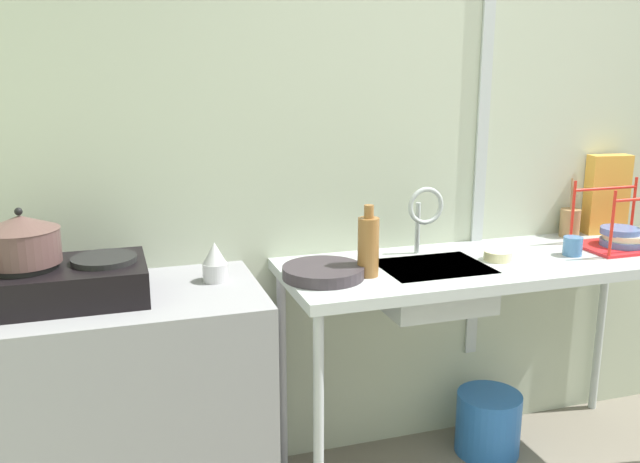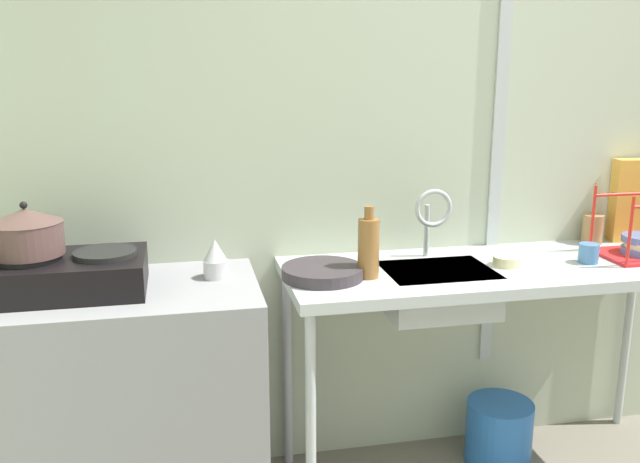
{
  "view_description": "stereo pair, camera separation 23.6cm",
  "coord_description": "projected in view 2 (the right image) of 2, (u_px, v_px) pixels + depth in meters",
  "views": [
    {
      "loc": [
        -1.52,
        -0.83,
        1.6
      ],
      "look_at": [
        -0.82,
        1.35,
        1.03
      ],
      "focal_mm": 38.19,
      "sensor_mm": 36.0,
      "label": 1
    },
    {
      "loc": [
        -1.29,
        -0.89,
        1.6
      ],
      "look_at": [
        -0.82,
        1.35,
        1.03
      ],
      "focal_mm": 38.19,
      "sensor_mm": 36.0,
      "label": 2
    }
  ],
  "objects": [
    {
      "name": "counter_sink",
      "position": [
        498.0,
        282.0,
        2.55
      ],
      "size": [
        1.61,
        0.56,
        0.87
      ],
      "color": "#B2BAB9",
      "rests_on": "ground"
    },
    {
      "name": "percolator",
      "position": [
        215.0,
        259.0,
        2.36
      ],
      "size": [
        0.09,
        0.09,
        0.14
      ],
      "color": "silver",
      "rests_on": "counter_concrete"
    },
    {
      "name": "bottle_by_sink",
      "position": [
        369.0,
        247.0,
        2.36
      ],
      "size": [
        0.08,
        0.08,
        0.25
      ],
      "color": "brown",
      "rests_on": "counter_sink"
    },
    {
      "name": "small_bowl_on_drainboard",
      "position": [
        507.0,
        261.0,
        2.52
      ],
      "size": [
        0.11,
        0.11,
        0.04
      ],
      "primitive_type": "cylinder",
      "color": "beige",
      "rests_on": "counter_sink"
    },
    {
      "name": "counter_concrete",
      "position": [
        96.0,
        411.0,
        2.34
      ],
      "size": [
        1.13,
        0.56,
        0.87
      ],
      "primitive_type": "cube",
      "color": "gray",
      "rests_on": "ground"
    },
    {
      "name": "pot_on_left_burner",
      "position": [
        26.0,
        232.0,
        2.16
      ],
      "size": [
        0.23,
        0.23,
        0.17
      ],
      "color": "brown",
      "rests_on": "stove"
    },
    {
      "name": "sink_basin",
      "position": [
        437.0,
        290.0,
        2.49
      ],
      "size": [
        0.39,
        0.31,
        0.16
      ],
      "primitive_type": "cube",
      "color": "#B2BAB9",
      "rests_on": "counter_sink"
    },
    {
      "name": "bucket_on_floor",
      "position": [
        499.0,
        432.0,
        2.78
      ],
      "size": [
        0.27,
        0.27,
        0.26
      ],
      "primitive_type": "cylinder",
      "color": "#2662B3",
      "rests_on": "ground"
    },
    {
      "name": "wall_metal_strip",
      "position": [
        499.0,
        134.0,
        2.7
      ],
      "size": [
        0.05,
        0.01,
        1.93
      ],
      "primitive_type": "cube",
      "color": "#B2BAB9"
    },
    {
      "name": "cereal_box",
      "position": [
        634.0,
        200.0,
        2.85
      ],
      "size": [
        0.19,
        0.1,
        0.35
      ],
      "primitive_type": "cube",
      "rotation": [
        0.0,
        0.0,
        -0.14
      ],
      "color": "gold",
      "rests_on": "counter_sink"
    },
    {
      "name": "faucet",
      "position": [
        432.0,
        212.0,
        2.56
      ],
      "size": [
        0.15,
        0.08,
        0.28
      ],
      "color": "#B2BAB9",
      "rests_on": "counter_sink"
    },
    {
      "name": "cup_by_rack",
      "position": [
        589.0,
        253.0,
        2.55
      ],
      "size": [
        0.07,
        0.07,
        0.07
      ],
      "primitive_type": "cylinder",
      "color": "teal",
      "rests_on": "counter_sink"
    },
    {
      "name": "wall_back",
      "position": [
        498.0,
        162.0,
        2.79
      ],
      "size": [
        5.31,
        0.1,
        2.42
      ],
      "primitive_type": "cube",
      "color": "#B2BBA1",
      "rests_on": "ground"
    },
    {
      "name": "frying_pan",
      "position": [
        323.0,
        272.0,
        2.37
      ],
      "size": [
        0.29,
        0.29,
        0.04
      ],
      "primitive_type": "cylinder",
      "color": "#342D32",
      "rests_on": "counter_sink"
    },
    {
      "name": "utensil_jar",
      "position": [
        592.0,
        228.0,
        2.83
      ],
      "size": [
        0.08,
        0.08,
        0.25
      ],
      "color": "#957247",
      "rests_on": "counter_sink"
    },
    {
      "name": "stove",
      "position": [
        69.0,
        274.0,
        2.22
      ],
      "size": [
        0.49,
        0.33,
        0.13
      ],
      "color": "black",
      "rests_on": "counter_concrete"
    }
  ]
}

